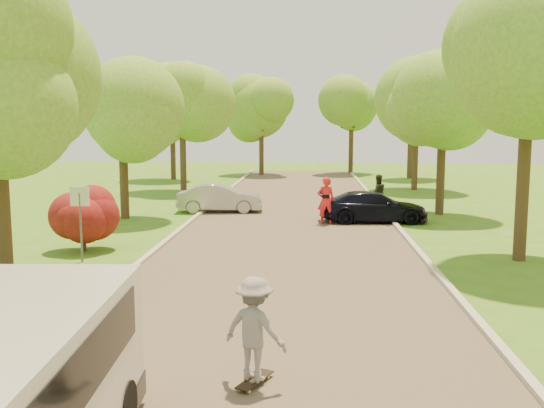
% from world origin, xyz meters
% --- Properties ---
extents(ground, '(100.00, 100.00, 0.00)m').
position_xyz_m(ground, '(0.00, 0.00, 0.00)').
color(ground, '#34721B').
rests_on(ground, ground).
extents(road, '(8.00, 60.00, 0.01)m').
position_xyz_m(road, '(0.00, 8.00, 0.01)').
color(road, '#4C4438').
rests_on(road, ground).
extents(curb_left, '(0.18, 60.00, 0.12)m').
position_xyz_m(curb_left, '(-4.05, 8.00, 0.06)').
color(curb_left, '#B2AD9E').
rests_on(curb_left, ground).
extents(curb_right, '(0.18, 60.00, 0.12)m').
position_xyz_m(curb_right, '(4.05, 8.00, 0.06)').
color(curb_right, '#B2AD9E').
rests_on(curb_right, ground).
extents(street_sign, '(0.55, 0.06, 2.17)m').
position_xyz_m(street_sign, '(-5.80, 4.00, 1.56)').
color(street_sign, '#59595E').
rests_on(street_sign, ground).
extents(red_shrub, '(1.70, 1.70, 1.95)m').
position_xyz_m(red_shrub, '(-6.30, 5.50, 1.10)').
color(red_shrub, '#382619').
rests_on(red_shrub, ground).
extents(tree_l_mida, '(4.71, 4.60, 7.39)m').
position_xyz_m(tree_l_mida, '(-6.30, 1.00, 5.17)').
color(tree_l_mida, '#382619').
rests_on(tree_l_mida, ground).
extents(tree_l_midb, '(4.30, 4.20, 6.62)m').
position_xyz_m(tree_l_midb, '(-6.81, 12.00, 4.59)').
color(tree_l_midb, '#382619').
rests_on(tree_l_midb, ground).
extents(tree_l_far, '(4.92, 4.80, 7.79)m').
position_xyz_m(tree_l_far, '(-6.39, 22.00, 5.47)').
color(tree_l_far, '#382619').
rests_on(tree_l_far, ground).
extents(tree_r_mida, '(5.13, 5.00, 7.95)m').
position_xyz_m(tree_r_mida, '(7.02, 5.00, 5.54)').
color(tree_r_mida, '#382619').
rests_on(tree_r_mida, ground).
extents(tree_r_midb, '(4.51, 4.40, 7.01)m').
position_xyz_m(tree_r_midb, '(6.60, 14.00, 4.88)').
color(tree_r_midb, '#382619').
rests_on(tree_r_midb, ground).
extents(tree_r_far, '(5.33, 5.20, 8.34)m').
position_xyz_m(tree_r_far, '(7.23, 24.00, 5.83)').
color(tree_r_far, '#382619').
rests_on(tree_r_far, ground).
extents(tree_bg_a, '(5.12, 5.00, 7.72)m').
position_xyz_m(tree_bg_a, '(-8.78, 30.00, 5.31)').
color(tree_bg_a, '#382619').
rests_on(tree_bg_a, ground).
extents(tree_bg_b, '(5.12, 5.00, 7.95)m').
position_xyz_m(tree_bg_b, '(8.22, 32.00, 5.54)').
color(tree_bg_b, '#382619').
rests_on(tree_bg_b, ground).
extents(tree_bg_c, '(4.92, 4.80, 7.33)m').
position_xyz_m(tree_bg_c, '(-2.79, 34.00, 5.02)').
color(tree_bg_c, '#382619').
rests_on(tree_bg_c, ground).
extents(tree_bg_d, '(5.12, 5.00, 7.72)m').
position_xyz_m(tree_bg_d, '(4.22, 36.00, 5.31)').
color(tree_bg_d, '#382619').
rests_on(tree_bg_d, ground).
extents(silver_sedan, '(3.89, 1.60, 1.25)m').
position_xyz_m(silver_sedan, '(-3.30, 14.13, 0.63)').
color(silver_sedan, '#A0A0A4').
rests_on(silver_sedan, ground).
extents(dark_sedan, '(4.37, 1.96, 1.24)m').
position_xyz_m(dark_sedan, '(3.30, 11.70, 0.62)').
color(dark_sedan, black).
rests_on(dark_sedan, ground).
extents(longboard, '(0.55, 0.83, 0.09)m').
position_xyz_m(longboard, '(-0.11, -3.95, 0.09)').
color(longboard, black).
rests_on(longboard, ground).
extents(skateboarder, '(1.18, 0.97, 1.58)m').
position_xyz_m(skateboarder, '(-0.11, -3.95, 0.90)').
color(skateboarder, gray).
rests_on(skateboarder, longboard).
extents(person_striped, '(0.74, 0.53, 1.88)m').
position_xyz_m(person_striped, '(1.35, 11.00, 0.94)').
color(person_striped, red).
rests_on(person_striped, ground).
extents(person_olive, '(0.93, 0.79, 1.67)m').
position_xyz_m(person_olive, '(3.80, 14.86, 0.84)').
color(person_olive, '#262D1B').
rests_on(person_olive, ground).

